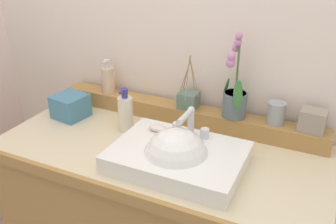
{
  "coord_description": "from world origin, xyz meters",
  "views": [
    {
      "loc": [
        0.54,
        -1.08,
        1.56
      ],
      "look_at": [
        0.04,
        -0.03,
        1.0
      ],
      "focal_mm": 39.38,
      "sensor_mm": 36.0,
      "label": 1
    }
  ],
  "objects_px": {
    "tumbler_cup": "(276,113)",
    "potted_plant": "(235,97)",
    "sink_basin": "(177,158)",
    "reed_diffuser": "(189,99)",
    "trinket_box": "(313,121)",
    "tissue_box": "(70,106)",
    "soap_bar": "(157,128)",
    "lotion_bottle": "(126,113)",
    "soap_dispenser": "(108,79)"
  },
  "relations": [
    {
      "from": "reed_diffuser",
      "to": "trinket_box",
      "type": "height_order",
      "value": "reed_diffuser"
    },
    {
      "from": "reed_diffuser",
      "to": "tumbler_cup",
      "type": "bearing_deg",
      "value": 0.99
    },
    {
      "from": "tumbler_cup",
      "to": "soap_bar",
      "type": "bearing_deg",
      "value": -148.97
    },
    {
      "from": "soap_dispenser",
      "to": "tumbler_cup",
      "type": "height_order",
      "value": "soap_dispenser"
    },
    {
      "from": "sink_basin",
      "to": "reed_diffuser",
      "type": "height_order",
      "value": "reed_diffuser"
    },
    {
      "from": "soap_dispenser",
      "to": "reed_diffuser",
      "type": "xyz_separation_m",
      "value": [
        0.4,
        -0.0,
        -0.03
      ]
    },
    {
      "from": "soap_dispenser",
      "to": "tissue_box",
      "type": "height_order",
      "value": "soap_dispenser"
    },
    {
      "from": "trinket_box",
      "to": "lotion_bottle",
      "type": "height_order",
      "value": "lotion_bottle"
    },
    {
      "from": "reed_diffuser",
      "to": "tissue_box",
      "type": "bearing_deg",
      "value": -160.91
    },
    {
      "from": "tissue_box",
      "to": "soap_dispenser",
      "type": "bearing_deg",
      "value": 62.33
    },
    {
      "from": "tumbler_cup",
      "to": "lotion_bottle",
      "type": "bearing_deg",
      "value": -162.42
    },
    {
      "from": "reed_diffuser",
      "to": "trinket_box",
      "type": "relative_size",
      "value": 2.45
    },
    {
      "from": "reed_diffuser",
      "to": "lotion_bottle",
      "type": "bearing_deg",
      "value": -139.94
    },
    {
      "from": "tumbler_cup",
      "to": "reed_diffuser",
      "type": "bearing_deg",
      "value": -179.01
    },
    {
      "from": "reed_diffuser",
      "to": "tissue_box",
      "type": "xyz_separation_m",
      "value": [
        -0.49,
        -0.17,
        -0.06
      ]
    },
    {
      "from": "potted_plant",
      "to": "tumbler_cup",
      "type": "relative_size",
      "value": 3.93
    },
    {
      "from": "reed_diffuser",
      "to": "lotion_bottle",
      "type": "xyz_separation_m",
      "value": [
        -0.2,
        -0.17,
        -0.03
      ]
    },
    {
      "from": "soap_dispenser",
      "to": "trinket_box",
      "type": "relative_size",
      "value": 1.65
    },
    {
      "from": "soap_dispenser",
      "to": "tumbler_cup",
      "type": "distance_m",
      "value": 0.76
    },
    {
      "from": "tumbler_cup",
      "to": "reed_diffuser",
      "type": "relative_size",
      "value": 0.38
    },
    {
      "from": "potted_plant",
      "to": "soap_dispenser",
      "type": "xyz_separation_m",
      "value": [
        -0.59,
        0.01,
        -0.02
      ]
    },
    {
      "from": "potted_plant",
      "to": "reed_diffuser",
      "type": "relative_size",
      "value": 1.49
    },
    {
      "from": "soap_dispenser",
      "to": "sink_basin",
      "type": "bearing_deg",
      "value": -33.77
    },
    {
      "from": "sink_basin",
      "to": "tumbler_cup",
      "type": "relative_size",
      "value": 5.23
    },
    {
      "from": "potted_plant",
      "to": "reed_diffuser",
      "type": "bearing_deg",
      "value": 178.76
    },
    {
      "from": "lotion_bottle",
      "to": "sink_basin",
      "type": "bearing_deg",
      "value": -27.49
    },
    {
      "from": "tumbler_cup",
      "to": "potted_plant",
      "type": "bearing_deg",
      "value": -176.35
    },
    {
      "from": "potted_plant",
      "to": "tissue_box",
      "type": "bearing_deg",
      "value": -166.43
    },
    {
      "from": "soap_bar",
      "to": "lotion_bottle",
      "type": "relative_size",
      "value": 0.38
    },
    {
      "from": "reed_diffuser",
      "to": "trinket_box",
      "type": "distance_m",
      "value": 0.49
    },
    {
      "from": "soap_bar",
      "to": "lotion_bottle",
      "type": "height_order",
      "value": "lotion_bottle"
    },
    {
      "from": "lotion_bottle",
      "to": "reed_diffuser",
      "type": "bearing_deg",
      "value": 40.06
    },
    {
      "from": "sink_basin",
      "to": "tumbler_cup",
      "type": "xyz_separation_m",
      "value": [
        0.27,
        0.33,
        0.08
      ]
    },
    {
      "from": "sink_basin",
      "to": "potted_plant",
      "type": "distance_m",
      "value": 0.36
    },
    {
      "from": "soap_bar",
      "to": "tumbler_cup",
      "type": "bearing_deg",
      "value": 31.03
    },
    {
      "from": "soap_dispenser",
      "to": "tumbler_cup",
      "type": "bearing_deg",
      "value": 0.32
    },
    {
      "from": "soap_dispenser",
      "to": "trinket_box",
      "type": "distance_m",
      "value": 0.89
    },
    {
      "from": "trinket_box",
      "to": "tissue_box",
      "type": "relative_size",
      "value": 0.71
    },
    {
      "from": "reed_diffuser",
      "to": "lotion_bottle",
      "type": "distance_m",
      "value": 0.27
    },
    {
      "from": "potted_plant",
      "to": "trinket_box",
      "type": "height_order",
      "value": "potted_plant"
    },
    {
      "from": "trinket_box",
      "to": "tumbler_cup",
      "type": "bearing_deg",
      "value": -178.21
    },
    {
      "from": "reed_diffuser",
      "to": "lotion_bottle",
      "type": "relative_size",
      "value": 1.24
    },
    {
      "from": "tissue_box",
      "to": "potted_plant",
      "type": "bearing_deg",
      "value": 13.57
    },
    {
      "from": "sink_basin",
      "to": "trinket_box",
      "type": "height_order",
      "value": "sink_basin"
    },
    {
      "from": "lotion_bottle",
      "to": "tissue_box",
      "type": "height_order",
      "value": "lotion_bottle"
    },
    {
      "from": "tumbler_cup",
      "to": "tissue_box",
      "type": "bearing_deg",
      "value": -168.3
    },
    {
      "from": "soap_dispenser",
      "to": "tissue_box",
      "type": "distance_m",
      "value": 0.21
    },
    {
      "from": "soap_bar",
      "to": "trinket_box",
      "type": "bearing_deg",
      "value": 23.74
    },
    {
      "from": "soap_dispenser",
      "to": "tumbler_cup",
      "type": "relative_size",
      "value": 1.78
    },
    {
      "from": "potted_plant",
      "to": "trinket_box",
      "type": "bearing_deg",
      "value": 1.05
    }
  ]
}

